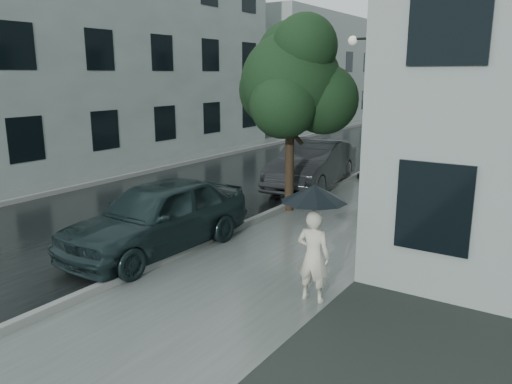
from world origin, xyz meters
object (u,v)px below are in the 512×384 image
Objects in this scene: car_near at (157,216)px; car_far at (312,164)px; pedestrian at (313,256)px; lamp_post at (361,99)px; street_tree at (293,82)px.

car_far is at bearing 92.55° from car_near.
car_far is at bearing -67.43° from pedestrian.
car_near is (-0.69, -9.56, -2.10)m from lamp_post.
car_near is (-3.90, 0.39, -0.02)m from pedestrian.
pedestrian is 0.30× the size of street_tree.
street_tree is at bearing 83.08° from car_near.
pedestrian reaches higher than car_near.
car_near is at bearing -10.03° from pedestrian.
car_far is (-0.75, 2.79, -2.73)m from street_tree.
pedestrian is 0.33× the size of car_far.
lamp_post is at bearing 88.42° from car_near.
lamp_post is (-3.21, 9.95, 2.08)m from pedestrian.
lamp_post is at bearing 66.49° from car_far.
car_far reaches higher than pedestrian.
car_near is at bearing -96.59° from car_far.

